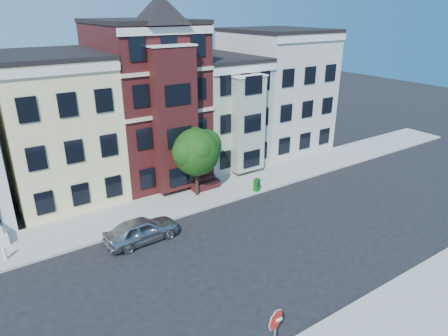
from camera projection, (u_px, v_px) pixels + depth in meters
ground at (256, 252)px, 22.93m from camera, size 120.00×120.00×0.00m
far_sidewalk at (188, 200)px, 29.06m from camera, size 60.00×4.00×0.15m
house_yellow at (56, 129)px, 28.60m from camera, size 7.00×9.00×10.00m
house_brown at (146, 103)px, 31.86m from camera, size 7.00×9.00×12.00m
house_green at (215, 110)px, 35.78m from camera, size 6.00×9.00×9.00m
house_cream at (275, 91)px, 39.03m from camera, size 8.00×9.00×11.00m
street_tree at (196, 155)px, 28.49m from camera, size 7.11×7.11×6.26m
parked_car at (141, 230)px, 23.75m from camera, size 4.54×1.98×1.52m
newspaper_box at (257, 185)px, 30.12m from camera, size 0.56×0.53×0.96m
fire_hydrant at (5, 254)px, 21.88m from camera, size 0.30×0.30×0.64m
stop_sign at (274, 336)px, 14.83m from camera, size 0.86×0.23×3.10m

